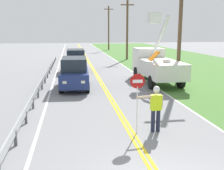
% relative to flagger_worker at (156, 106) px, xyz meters
% --- Properties ---
extents(grass_verge_right, '(16.00, 110.00, 0.01)m').
position_rel_flagger_worker_xyz_m(grass_verge_right, '(10.64, 16.00, -1.04)').
color(grass_verge_right, '#477533').
rests_on(grass_verge_right, ground).
extents(centerline_yellow_left, '(0.11, 110.00, 0.01)m').
position_rel_flagger_worker_xyz_m(centerline_yellow_left, '(-1.05, 16.00, -1.04)').
color(centerline_yellow_left, yellow).
rests_on(centerline_yellow_left, ground).
extents(centerline_yellow_right, '(0.11, 110.00, 0.01)m').
position_rel_flagger_worker_xyz_m(centerline_yellow_right, '(-0.87, 16.00, -1.04)').
color(centerline_yellow_right, yellow).
rests_on(centerline_yellow_right, ground).
extents(edge_line_right, '(0.12, 110.00, 0.01)m').
position_rel_flagger_worker_xyz_m(edge_line_right, '(2.64, 16.00, -1.04)').
color(edge_line_right, silver).
rests_on(edge_line_right, ground).
extents(edge_line_left, '(0.12, 110.00, 0.01)m').
position_rel_flagger_worker_xyz_m(edge_line_left, '(-4.56, 16.00, -1.04)').
color(edge_line_left, silver).
rests_on(edge_line_left, ground).
extents(flagger_worker, '(1.08, 0.28, 1.83)m').
position_rel_flagger_worker_xyz_m(flagger_worker, '(0.00, 0.00, 0.00)').
color(flagger_worker, '#1E2338').
rests_on(flagger_worker, ground).
extents(stop_sign_paddle, '(0.56, 0.04, 2.33)m').
position_rel_flagger_worker_xyz_m(stop_sign_paddle, '(-0.76, -0.09, 0.66)').
color(stop_sign_paddle, silver).
rests_on(stop_sign_paddle, ground).
extents(utility_bucket_truck, '(2.67, 6.81, 5.22)m').
position_rel_flagger_worker_xyz_m(utility_bucket_truck, '(3.19, 10.15, 0.36)').
color(utility_bucket_truck, white).
rests_on(utility_bucket_truck, ground).
extents(oncoming_suv_nearest, '(2.05, 4.67, 2.10)m').
position_rel_flagger_worker_xyz_m(oncoming_suv_nearest, '(-2.97, 8.67, 0.01)').
color(oncoming_suv_nearest, navy).
rests_on(oncoming_suv_nearest, ground).
extents(oncoming_suv_second, '(1.93, 4.61, 2.10)m').
position_rel_flagger_worker_xyz_m(oncoming_suv_second, '(-2.73, 16.67, 0.01)').
color(oncoming_suv_second, black).
rests_on(oncoming_suv_second, ground).
extents(utility_pole_near, '(1.80, 0.28, 8.91)m').
position_rel_flagger_worker_xyz_m(utility_pole_near, '(4.79, 9.55, 3.60)').
color(utility_pole_near, brown).
rests_on(utility_pole_near, ground).
extents(utility_pole_mid, '(1.80, 0.28, 7.77)m').
position_rel_flagger_worker_xyz_m(utility_pole_mid, '(4.39, 26.47, 3.02)').
color(utility_pole_mid, brown).
rests_on(utility_pole_mid, ground).
extents(utility_pole_far, '(1.80, 0.28, 8.54)m').
position_rel_flagger_worker_xyz_m(utility_pole_far, '(4.44, 44.65, 3.41)').
color(utility_pole_far, brown).
rests_on(utility_pole_far, ground).
extents(guardrail_left_shoulder, '(0.10, 32.00, 0.71)m').
position_rel_flagger_worker_xyz_m(guardrail_left_shoulder, '(-5.16, 12.00, -0.53)').
color(guardrail_left_shoulder, '#9EA0A3').
rests_on(guardrail_left_shoulder, ground).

